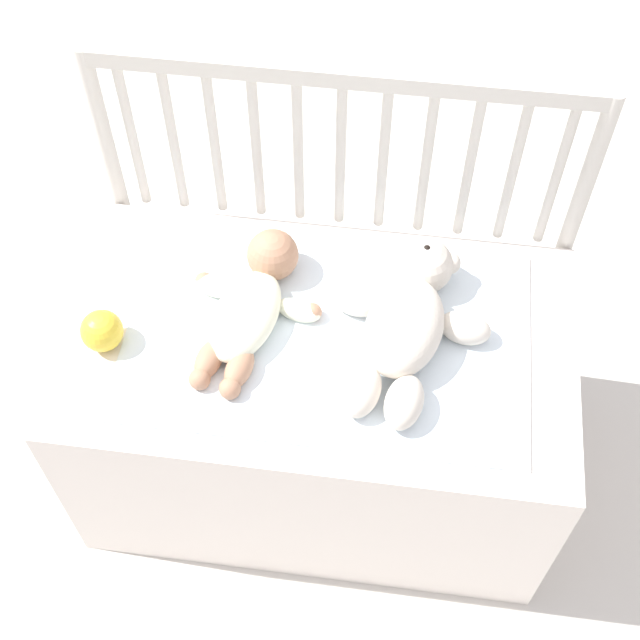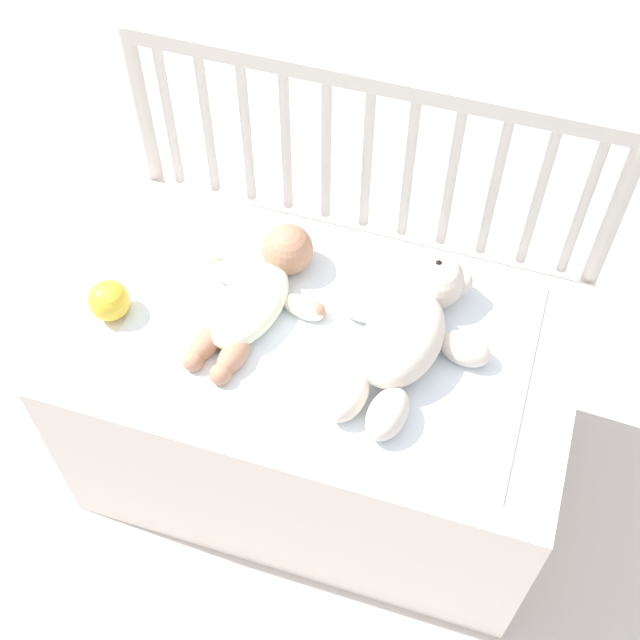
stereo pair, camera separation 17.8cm
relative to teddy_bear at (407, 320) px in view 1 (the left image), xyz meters
The scene contains 7 objects.
ground_plane 0.63m from the teddy_bear, behind, with size 12.00×12.00×0.00m, color silver.
crib_mattress 0.37m from the teddy_bear, behind, with size 1.06×0.61×0.55m.
crib_rail 0.35m from the teddy_bear, 119.97° to the left, with size 1.06×0.04×0.97m.
blanket 0.17m from the teddy_bear, behind, with size 0.83×0.52×0.01m.
teddy_bear is the anchor object (origin of this frame).
baby 0.32m from the teddy_bear, behind, with size 0.29×0.40×0.11m.
toy_ball 0.61m from the teddy_bear, behind, with size 0.09×0.09×0.09m.
Camera 1 is at (0.14, -1.02, 2.07)m, focal length 50.00 mm.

